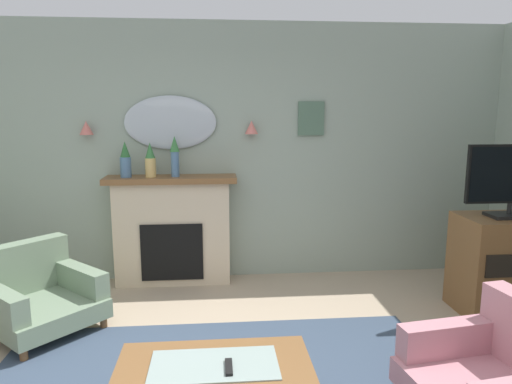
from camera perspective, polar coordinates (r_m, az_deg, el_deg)
The scene contains 15 objects.
wall_back at distance 5.10m, azimuth -5.04°, elevation 4.77°, with size 7.30×0.10×2.76m, color #93A393.
fireplace at distance 5.04m, azimuth -10.20°, elevation -4.75°, with size 1.36×0.36×1.16m.
mantel_vase_left at distance 4.94m, azimuth -15.73°, elevation 3.74°, with size 0.11×0.11×0.37m.
mantel_vase_centre at distance 4.90m, azimuth -12.84°, elevation 3.77°, with size 0.11×0.11×0.36m.
mantel_vase_right at distance 4.86m, azimuth -9.94°, elevation 4.50°, with size 0.10×0.10×0.42m.
wall_mirror at distance 5.02m, azimuth -10.47°, elevation 8.35°, with size 0.96×0.06×0.56m, color #B2BCC6.
wall_sconce_left at distance 5.12m, azimuth -20.09°, elevation 7.38°, with size 0.14×0.14×0.14m, color #D17066.
wall_sconce_right at distance 4.96m, azimuth -0.59°, elevation 7.92°, with size 0.14×0.14×0.14m, color #D17066.
framed_picture at distance 5.11m, azimuth 6.73°, elevation 8.93°, with size 0.28×0.03×0.36m, color #4C6B56.
coffee_table at distance 2.81m, azimuth -5.18°, elevation -21.37°, with size 1.10×0.60×0.45m.
tv_remote at distance 2.74m, azimuth -3.41°, elevation -20.66°, with size 0.04×0.16×0.02m, color black.
armchair_beside_couch at distance 3.30m, azimuth 27.68°, elevation -19.05°, with size 0.93×0.92×0.71m.
armchair_near_fireplace at distance 4.45m, azimuth -25.26°, elevation -11.23°, with size 1.15×1.14×0.71m.
tv_cabinet at distance 4.86m, azimuth 27.91°, elevation -7.85°, with size 0.80×0.57×0.90m.
tv_flatscreen at distance 4.67m, azimuth 28.86°, elevation 1.43°, with size 0.84×0.24×0.65m.
Camera 1 is at (0.00, -2.41, 1.85)m, focal length 32.68 mm.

